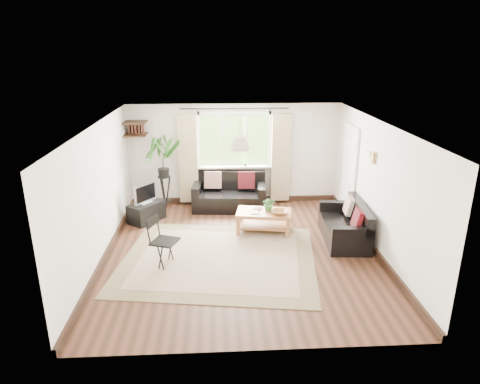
{
  "coord_description": "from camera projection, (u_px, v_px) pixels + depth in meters",
  "views": [
    {
      "loc": [
        -0.43,
        -7.21,
        3.67
      ],
      "look_at": [
        0.0,
        0.4,
        1.05
      ],
      "focal_mm": 32.0,
      "sensor_mm": 36.0,
      "label": 1
    }
  ],
  "objects": [
    {
      "name": "corner_shelf",
      "position": [
        135.0,
        129.0,
        9.64
      ],
      "size": [
        0.5,
        0.5,
        0.34
      ],
      "primitive_type": null,
      "color": "black",
      "rests_on": "wall_back"
    },
    {
      "name": "wall_right",
      "position": [
        378.0,
        189.0,
        7.76
      ],
      "size": [
        0.02,
        5.5,
        2.4
      ],
      "primitive_type": "cube",
      "color": "silver",
      "rests_on": "floor"
    },
    {
      "name": "table_plant",
      "position": [
        269.0,
        204.0,
        8.73
      ],
      "size": [
        0.28,
        0.24,
        0.31
      ],
      "primitive_type": "imported",
      "rotation": [
        0.0,
        0.0,
        -0.01
      ],
      "color": "#326C2B",
      "rests_on": "coffee_table"
    },
    {
      "name": "rug",
      "position": [
        219.0,
        258.0,
        7.74
      ],
      "size": [
        3.81,
        3.4,
        0.02
      ],
      "primitive_type": "cube",
      "rotation": [
        0.0,
        0.0,
        -0.14
      ],
      "color": "beige",
      "rests_on": "floor"
    },
    {
      "name": "ceiling",
      "position": [
        241.0,
        124.0,
        7.24
      ],
      "size": [
        5.5,
        5.5,
        0.0
      ],
      "primitive_type": "plane",
      "rotation": [
        3.14,
        0.0,
        0.0
      ],
      "color": "white",
      "rests_on": "floor"
    },
    {
      "name": "wall_back",
      "position": [
        234.0,
        154.0,
        10.22
      ],
      "size": [
        5.0,
        0.02,
        2.4
      ],
      "primitive_type": "cube",
      "color": "silver",
      "rests_on": "floor"
    },
    {
      "name": "wall_front",
      "position": [
        255.0,
        267.0,
        5.03
      ],
      "size": [
        5.0,
        0.02,
        2.4
      ],
      "primitive_type": "cube",
      "color": "silver",
      "rests_on": "floor"
    },
    {
      "name": "door",
      "position": [
        348.0,
        173.0,
        9.43
      ],
      "size": [
        0.06,
        0.96,
        2.06
      ],
      "primitive_type": "cube",
      "color": "silver",
      "rests_on": "wall_right"
    },
    {
      "name": "pendant_lamp",
      "position": [
        240.0,
        140.0,
        7.73
      ],
      "size": [
        0.36,
        0.36,
        0.54
      ],
      "primitive_type": null,
      "color": "beige",
      "rests_on": "ceiling"
    },
    {
      "name": "floor",
      "position": [
        241.0,
        252.0,
        8.02
      ],
      "size": [
        5.5,
        5.5,
        0.0
      ],
      "primitive_type": "plane",
      "color": "black",
      "rests_on": "ground"
    },
    {
      "name": "wall_left",
      "position": [
        99.0,
        194.0,
        7.49
      ],
      "size": [
        0.02,
        5.5,
        2.4
      ],
      "primitive_type": "cube",
      "color": "silver",
      "rests_on": "floor"
    },
    {
      "name": "book_b",
      "position": [
        254.0,
        208.0,
        8.87
      ],
      "size": [
        0.24,
        0.26,
        0.02
      ],
      "primitive_type": "imported",
      "rotation": [
        0.0,
        0.0,
        -0.51
      ],
      "color": "brown",
      "rests_on": "coffee_table"
    },
    {
      "name": "tv",
      "position": [
        145.0,
        193.0,
        9.22
      ],
      "size": [
        0.52,
        0.6,
        0.46
      ],
      "primitive_type": null,
      "rotation": [
        0.0,
        0.0,
        0.93
      ],
      "color": "#A5A5AA",
      "rests_on": "tv_stand"
    },
    {
      "name": "tv_stand",
      "position": [
        146.0,
        212.0,
        9.37
      ],
      "size": [
        0.82,
        0.89,
        0.42
      ],
      "primitive_type": "cube",
      "rotation": [
        0.0,
        0.0,
        0.93
      ],
      "color": "black",
      "rests_on": "floor"
    },
    {
      "name": "book_a",
      "position": [
        250.0,
        212.0,
        8.67
      ],
      "size": [
        0.22,
        0.28,
        0.02
      ],
      "primitive_type": "imported",
      "rotation": [
        0.0,
        0.0,
        0.2
      ],
      "color": "silver",
      "rests_on": "coffee_table"
    },
    {
      "name": "sill_plant",
      "position": [
        245.0,
        161.0,
        10.17
      ],
      "size": [
        0.14,
        0.1,
        0.27
      ],
      "primitive_type": "imported",
      "color": "#2D6023",
      "rests_on": "window"
    },
    {
      "name": "wall_sconce",
      "position": [
        372.0,
        156.0,
        7.86
      ],
      "size": [
        0.12,
        0.12,
        0.28
      ],
      "primitive_type": null,
      "color": "beige",
      "rests_on": "wall_right"
    },
    {
      "name": "sofa_back",
      "position": [
        229.0,
        193.0,
        10.02
      ],
      "size": [
        1.75,
        0.98,
        0.79
      ],
      "primitive_type": null,
      "rotation": [
        0.0,
        0.0,
        -0.08
      ],
      "color": "black",
      "rests_on": "floor"
    },
    {
      "name": "coffee_table",
      "position": [
        264.0,
        222.0,
        8.81
      ],
      "size": [
        1.19,
        0.78,
        0.45
      ],
      "primitive_type": null,
      "rotation": [
        0.0,
        0.0,
        -0.17
      ],
      "color": "brown",
      "rests_on": "floor"
    },
    {
      "name": "sofa_right",
      "position": [
        344.0,
        223.0,
        8.41
      ],
      "size": [
        1.58,
        0.88,
        0.72
      ],
      "primitive_type": null,
      "rotation": [
        0.0,
        0.0,
        -1.64
      ],
      "color": "black",
      "rests_on": "floor"
    },
    {
      "name": "bowl",
      "position": [
        279.0,
        212.0,
        8.6
      ],
      "size": [
        0.37,
        0.37,
        0.08
      ],
      "primitive_type": "imported",
      "rotation": [
        0.0,
        0.0,
        -0.22
      ],
      "color": "brown",
      "rests_on": "coffee_table"
    },
    {
      "name": "window",
      "position": [
        234.0,
        140.0,
        10.07
      ],
      "size": [
        2.5,
        0.16,
        2.16
      ],
      "primitive_type": null,
      "color": "white",
      "rests_on": "wall_back"
    },
    {
      "name": "palm_stand",
      "position": [
        164.0,
        173.0,
        9.87
      ],
      "size": [
        0.85,
        0.85,
        1.73
      ],
      "primitive_type": null,
      "rotation": [
        0.0,
        0.0,
        0.33
      ],
      "color": "black",
      "rests_on": "floor"
    },
    {
      "name": "folding_chair",
      "position": [
        165.0,
        242.0,
        7.39
      ],
      "size": [
        0.59,
        0.59,
        0.89
      ],
      "primitive_type": null,
      "rotation": [
        0.0,
        0.0,
        1.22
      ],
      "color": "black",
      "rests_on": "floor"
    }
  ]
}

